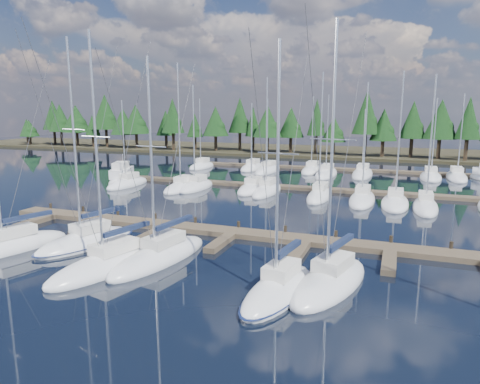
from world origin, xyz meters
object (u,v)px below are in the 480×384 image
at_px(front_sailboat_0, 10,247).
at_px(front_sailboat_2, 110,264).
at_px(front_sailboat_1, 87,241).
at_px(front_sailboat_3, 160,256).
at_px(main_dock, 231,235).
at_px(front_sailboat_4, 279,289).
at_px(front_sailboat_5, 330,281).
at_px(motor_yacht_left, 122,178).

relative_size(front_sailboat_0, front_sailboat_2, 0.94).
bearing_deg(front_sailboat_1, front_sailboat_0, -144.70).
bearing_deg(front_sailboat_0, front_sailboat_3, 10.49).
bearing_deg(front_sailboat_1, main_dock, 31.43).
bearing_deg(front_sailboat_4, front_sailboat_0, 178.75).
bearing_deg(front_sailboat_1, front_sailboat_4, -12.26).
xyz_separation_m(main_dock, front_sailboat_0, (-13.66, -8.76, 0.10)).
bearing_deg(front_sailboat_3, front_sailboat_1, 172.21).
distance_m(front_sailboat_3, front_sailboat_5, 11.42).
height_order(front_sailboat_5, motor_yacht_left, front_sailboat_5).
bearing_deg(front_sailboat_4, front_sailboat_5, 40.63).
distance_m(main_dock, front_sailboat_4, 11.24).
height_order(main_dock, front_sailboat_3, front_sailboat_3).
bearing_deg(front_sailboat_0, motor_yacht_left, 110.80).
distance_m(front_sailboat_0, front_sailboat_5, 22.63).
xyz_separation_m(main_dock, front_sailboat_1, (-9.41, -5.75, 0.09)).
distance_m(main_dock, front_sailboat_5, 11.39).
relative_size(main_dock, front_sailboat_4, 3.11).
bearing_deg(front_sailboat_0, front_sailboat_4, -1.25).
bearing_deg(front_sailboat_4, motor_yacht_left, 137.08).
height_order(front_sailboat_1, motor_yacht_left, front_sailboat_1).
bearing_deg(main_dock, motor_yacht_left, 141.37).
distance_m(front_sailboat_4, motor_yacht_left, 42.13).
relative_size(main_dock, front_sailboat_1, 2.81).
bearing_deg(front_sailboat_4, front_sailboat_1, 167.74).
height_order(front_sailboat_0, motor_yacht_left, front_sailboat_0).
bearing_deg(main_dock, front_sailboat_1, -148.57).
bearing_deg(front_sailboat_0, front_sailboat_5, 4.23).
distance_m(front_sailboat_2, front_sailboat_3, 3.31).
relative_size(front_sailboat_4, front_sailboat_5, 0.92).
relative_size(main_dock, front_sailboat_5, 2.87).
relative_size(front_sailboat_3, front_sailboat_5, 0.91).
bearing_deg(front_sailboat_5, front_sailboat_2, -171.43).
bearing_deg(main_dock, front_sailboat_0, -147.33).
distance_m(front_sailboat_0, front_sailboat_1, 5.21).
distance_m(front_sailboat_1, front_sailboat_5, 18.37).
relative_size(main_dock, front_sailboat_3, 3.14).
bearing_deg(front_sailboat_3, front_sailboat_0, -169.51).
bearing_deg(front_sailboat_2, front_sailboat_3, 47.86).
height_order(main_dock, front_sailboat_5, front_sailboat_5).
bearing_deg(front_sailboat_2, motor_yacht_left, 124.49).
distance_m(front_sailboat_2, front_sailboat_4, 11.18).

